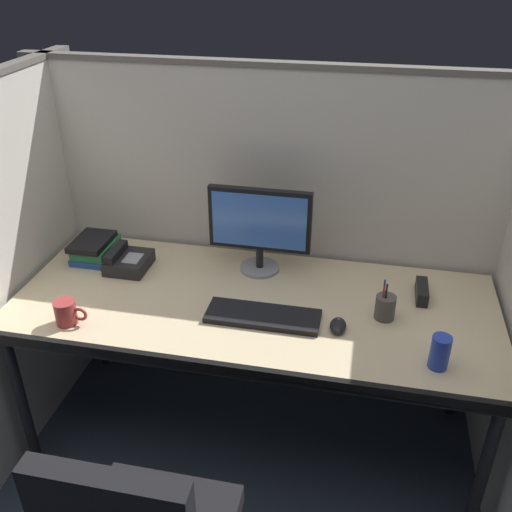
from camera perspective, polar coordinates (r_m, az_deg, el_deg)
The scene contains 13 objects.
ground_plane at distance 2.54m, azimuth -1.74°, elevation -22.39°, with size 8.00×8.00×0.00m, color #2D3847.
cubicle_partition_rear at distance 2.60m, azimuth 1.78°, elevation 1.72°, with size 2.21×0.06×1.57m.
cubicle_partition_left at distance 2.52m, azimuth -23.52°, elevation -1.95°, with size 0.06×1.41×1.57m.
desk at distance 2.27m, azimuth -0.32°, elevation -5.81°, with size 1.90×0.80×0.74m.
monitor_center at distance 2.35m, azimuth 0.37°, elevation 3.16°, with size 0.43×0.17×0.37m.
keyboard_main at distance 2.15m, azimuth 0.71°, elevation -6.06°, with size 0.43×0.15×0.02m, color black.
computer_mouse at distance 2.11m, azimuth 8.24°, elevation -6.92°, with size 0.06×0.10×0.04m.
desk_phone at distance 2.51m, azimuth -12.78°, elevation -0.51°, with size 0.17×0.19×0.09m.
coffee_mug at distance 2.22m, azimuth -18.50°, elevation -5.40°, with size 0.13×0.08×0.09m.
red_stapler at distance 2.35m, azimuth 16.31°, elevation -3.46°, with size 0.04×0.15×0.06m, color black.
book_stack at distance 2.63m, azimuth -15.91°, elevation 0.79°, with size 0.16×0.22×0.09m.
soda_can at distance 2.00m, azimuth 17.99°, elevation -9.17°, with size 0.07×0.07×0.12m, color #263FB2.
pen_cup at distance 2.19m, azimuth 12.84°, elevation -5.02°, with size 0.08×0.08×0.17m.
Camera 1 is at (0.39, -1.52, 2.01)m, focal length 39.83 mm.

